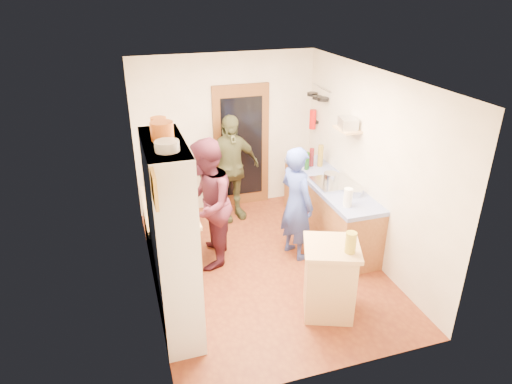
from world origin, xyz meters
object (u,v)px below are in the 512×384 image
person_back (231,168)px  person_left (210,203)px  right_counter_base (329,211)px  island_base (329,281)px  person_hob (299,203)px  hutch_body (172,240)px

person_back → person_left: bearing=-128.2°
right_counter_base → person_back: 1.68m
right_counter_base → island_base: 1.81m
island_base → person_left: bearing=126.1°
right_counter_base → person_hob: 0.85m
island_base → person_hob: (0.13, 1.26, 0.39)m
person_hob → person_left: bearing=62.1°
person_left → person_back: size_ratio=1.03×
person_hob → island_base: bearing=156.2°
right_counter_base → person_hob: (-0.65, -0.37, 0.40)m
person_left → person_back: person_left is taller
hutch_body → right_counter_base: size_ratio=1.00×
island_base → person_hob: person_hob is taller
right_counter_base → person_left: 1.92m
person_hob → person_back: bearing=6.1°
hutch_body → person_hob: 2.09m
person_hob → person_back: (-0.61, 1.38, 0.06)m
right_counter_base → person_back: bearing=141.3°
right_counter_base → island_base: island_base is taller
person_left → person_back: bearing=171.0°
island_base → person_hob: bearing=84.1°
right_counter_base → island_base: size_ratio=2.56×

